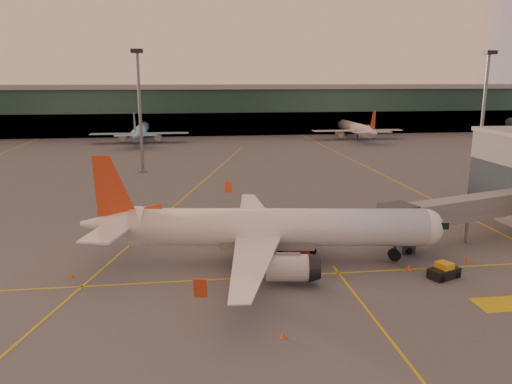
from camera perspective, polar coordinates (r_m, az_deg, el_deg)
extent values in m
plane|color=#4C4F54|center=(47.43, 5.31, -11.78)|extent=(600.00, 600.00, 0.00)
cube|color=gold|center=(51.91, 4.06, -9.51)|extent=(80.00, 0.25, 0.01)
cube|color=gold|center=(89.17, -7.50, -0.03)|extent=(31.30, 115.98, 0.01)
cube|color=gold|center=(120.51, 11.82, 3.17)|extent=(0.25, 160.00, 0.01)
cube|color=gold|center=(42.04, 14.77, -15.58)|extent=(0.25, 30.00, 0.01)
cube|color=gold|center=(51.13, 26.88, -11.31)|extent=(6.00, 3.00, 0.01)
cube|color=#19382D|center=(184.60, -4.63, 9.18)|extent=(400.00, 18.00, 16.00)
cube|color=gray|center=(184.25, -4.68, 11.91)|extent=(400.00, 20.00, 1.60)
cube|color=black|center=(176.44, -4.45, 7.71)|extent=(400.00, 1.00, 8.00)
cylinder|color=slate|center=(108.66, -13.11, 8.72)|extent=(0.70, 0.70, 25.00)
cube|color=black|center=(108.56, -13.46, 15.41)|extent=(2.40, 2.40, 0.80)
cube|color=slate|center=(110.16, -12.79, 2.36)|extent=(1.60, 1.60, 0.50)
cylinder|color=slate|center=(122.82, 24.56, 8.35)|extent=(0.70, 0.70, 25.00)
cube|color=black|center=(122.73, 25.12, 14.25)|extent=(2.40, 2.40, 0.80)
cube|color=slate|center=(124.14, 24.03, 2.72)|extent=(1.60, 1.60, 0.50)
cylinder|color=white|center=(53.97, 2.51, -4.02)|extent=(31.97, 8.42, 4.07)
sphere|color=white|center=(56.84, 18.73, -3.83)|extent=(3.99, 3.99, 3.99)
cube|color=black|center=(57.08, 19.87, -3.32)|extent=(2.18, 2.87, 0.71)
cone|color=white|center=(56.07, -16.01, -3.54)|extent=(7.43, 4.79, 3.87)
cube|color=white|center=(52.75, -16.64, -4.50)|extent=(4.97, 7.22, 0.20)
cylinder|color=silver|center=(48.90, 3.68, -8.64)|extent=(4.58, 3.21, 2.65)
cylinder|color=black|center=(52.45, 0.03, -8.16)|extent=(2.01, 1.66, 1.83)
cylinder|color=black|center=(52.25, 0.03, -7.59)|extent=(0.37, 0.37, 1.12)
cube|color=white|center=(59.17, -14.73, -2.51)|extent=(3.29, 6.58, 0.20)
cylinder|color=silver|center=(60.57, 3.00, -4.34)|extent=(4.58, 3.21, 2.65)
cylinder|color=black|center=(57.42, 0.05, -6.27)|extent=(2.01, 1.66, 1.83)
cylinder|color=black|center=(57.24, 0.05, -5.74)|extent=(0.37, 0.37, 1.12)
cube|color=slate|center=(54.34, 1.27, -5.36)|extent=(10.41, 4.62, 1.63)
cylinder|color=black|center=(56.91, 15.52, -6.94)|extent=(1.38, 0.98, 1.28)
cube|color=slate|center=(65.68, 23.07, -1.71)|extent=(22.18, 9.43, 2.70)
cube|color=#2D3035|center=(58.59, 15.88, -2.84)|extent=(4.29, 4.29, 3.00)
cube|color=#2D3035|center=(60.88, 16.66, -5.42)|extent=(1.60, 2.40, 2.40)
cylinder|color=black|center=(60.18, 17.04, -6.46)|extent=(0.80, 0.40, 0.80)
cylinder|color=black|center=(62.07, 16.20, -5.81)|extent=(0.80, 0.40, 0.80)
cylinder|color=slate|center=(66.40, 22.85, -4.08)|extent=(0.50, 0.50, 3.07)
cube|color=red|center=(57.61, 4.66, -6.52)|extent=(3.40, 3.06, 1.30)
cube|color=silver|center=(56.81, 4.49, -4.63)|extent=(5.48, 4.09, 2.43)
cylinder|color=black|center=(56.03, 4.02, -7.36)|extent=(0.84, 0.60, 0.78)
cylinder|color=black|center=(57.84, 6.53, -6.76)|extent=(0.84, 0.60, 0.78)
cube|color=black|center=(54.52, 20.68, -8.65)|extent=(3.57, 2.76, 1.03)
cube|color=gold|center=(54.27, 20.74, -7.96)|extent=(1.78, 1.88, 0.84)
cylinder|color=black|center=(53.33, 20.51, -9.33)|extent=(0.71, 0.51, 0.65)
cylinder|color=black|center=(54.99, 22.02, -8.79)|extent=(0.71, 0.51, 0.65)
cone|color=#F4540C|center=(60.41, 23.02, -7.02)|extent=(0.39, 0.39, 0.49)
cube|color=#F4540C|center=(60.48, 23.00, -7.23)|extent=(0.33, 0.33, 0.03)
cone|color=#F4540C|center=(54.52, -20.29, -8.90)|extent=(0.41, 0.41, 0.53)
cube|color=#F4540C|center=(54.61, -20.27, -9.14)|extent=(0.36, 0.36, 0.03)
cone|color=#F4540C|center=(40.34, 3.09, -16.02)|extent=(0.41, 0.41, 0.52)
cube|color=#F4540C|center=(40.46, 3.09, -16.33)|extent=(0.36, 0.36, 0.03)
cone|color=#F4540C|center=(71.89, -2.28, -2.83)|extent=(0.47, 0.47, 0.60)
cube|color=#F4540C|center=(71.97, -2.28, -3.05)|extent=(0.41, 0.41, 0.03)
cone|color=#F4540C|center=(55.54, 17.10, -8.19)|extent=(0.50, 0.50, 0.64)
cube|color=#F4540C|center=(55.65, 17.08, -8.48)|extent=(0.43, 0.43, 0.03)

